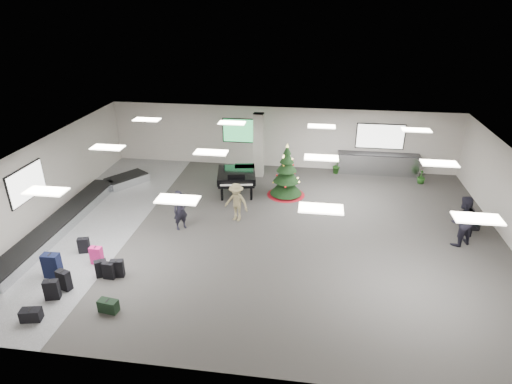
# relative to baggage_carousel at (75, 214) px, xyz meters

# --- Properties ---
(ground) EXTENTS (18.00, 18.00, 0.00)m
(ground) POSITION_rel_baggage_carousel_xyz_m (7.84, 0.08, -0.21)
(ground) COLOR #3C3936
(ground) RESTS_ON ground
(room_envelope) EXTENTS (18.02, 14.02, 3.21)m
(room_envelope) POSITION_rel_baggage_carousel_xyz_m (7.46, 0.75, 2.12)
(room_envelope) COLOR beige
(room_envelope) RESTS_ON ground
(baggage_carousel) EXTENTS (2.28, 9.71, 0.43)m
(baggage_carousel) POSITION_rel_baggage_carousel_xyz_m (0.00, 0.00, 0.00)
(baggage_carousel) COLOR silver
(baggage_carousel) RESTS_ON ground
(service_counter) EXTENTS (4.05, 0.65, 1.08)m
(service_counter) POSITION_rel_baggage_carousel_xyz_m (12.84, 6.73, 0.33)
(service_counter) COLOR silver
(service_counter) RESTS_ON ground
(suitcase_0) EXTENTS (0.48, 0.36, 0.68)m
(suitcase_0) POSITION_rel_baggage_carousel_xyz_m (2.12, -4.39, 0.12)
(suitcase_0) COLOR black
(suitcase_0) RESTS_ON ground
(suitcase_1) EXTENTS (0.39, 0.22, 0.60)m
(suitcase_1) POSITION_rel_baggage_carousel_xyz_m (3.23, -3.66, 0.08)
(suitcase_1) COLOR black
(suitcase_1) RESTS_ON ground
(pink_suitcase) EXTENTS (0.41, 0.23, 0.65)m
(pink_suitcase) POSITION_rel_baggage_carousel_xyz_m (2.45, -2.92, 0.11)
(pink_suitcase) COLOR #E01D75
(pink_suitcase) RESTS_ON ground
(suitcase_3) EXTENTS (0.44, 0.39, 0.60)m
(suitcase_3) POSITION_rel_baggage_carousel_xyz_m (2.93, -3.58, 0.08)
(suitcase_3) COLOR black
(suitcase_3) RESTS_ON ground
(navy_suitcase) EXTENTS (0.55, 0.34, 0.86)m
(navy_suitcase) POSITION_rel_baggage_carousel_xyz_m (1.39, -3.82, 0.21)
(navy_suitcase) COLOR black
(navy_suitcase) RESTS_ON ground
(suitcase_5) EXTENTS (0.48, 0.34, 0.66)m
(suitcase_5) POSITION_rel_baggage_carousel_xyz_m (2.00, -4.87, 0.11)
(suitcase_5) COLOR black
(suitcase_5) RESTS_ON ground
(green_duffel) EXTENTS (0.60, 0.36, 0.40)m
(green_duffel) POSITION_rel_baggage_carousel_xyz_m (3.93, -5.18, -0.02)
(green_duffel) COLOR black
(green_duffel) RESTS_ON ground
(suitcase_7) EXTENTS (0.45, 0.29, 0.63)m
(suitcase_7) POSITION_rel_baggage_carousel_xyz_m (3.46, -3.52, 0.09)
(suitcase_7) COLOR black
(suitcase_7) RESTS_ON ground
(suitcase_8) EXTENTS (0.43, 0.32, 0.59)m
(suitcase_8) POSITION_rel_baggage_carousel_xyz_m (1.66, -2.33, 0.07)
(suitcase_8) COLOR black
(suitcase_8) RESTS_ON ground
(black_duffel) EXTENTS (0.61, 0.41, 0.39)m
(black_duffel) POSITION_rel_baggage_carousel_xyz_m (1.94, -5.84, -0.03)
(black_duffel) COLOR black
(black_duffel) RESTS_ON ground
(christmas_tree) EXTENTS (1.73, 1.73, 2.47)m
(christmas_tree) POSITION_rel_baggage_carousel_xyz_m (8.41, 3.51, 0.63)
(christmas_tree) COLOR maroon
(christmas_tree) RESTS_ON ground
(grand_piano) EXTENTS (2.00, 2.41, 1.23)m
(grand_piano) POSITION_rel_baggage_carousel_xyz_m (6.15, 3.33, 0.67)
(grand_piano) COLOR black
(grand_piano) RESTS_ON ground
(bench) EXTENTS (0.48, 1.32, 0.83)m
(bench) POSITION_rel_baggage_carousel_xyz_m (15.73, 1.25, 0.25)
(bench) COLOR black
(bench) RESTS_ON ground
(traveler_a) EXTENTS (0.69, 0.68, 1.61)m
(traveler_a) POSITION_rel_baggage_carousel_xyz_m (4.58, -0.18, 0.59)
(traveler_a) COLOR black
(traveler_a) RESTS_ON ground
(traveler_b) EXTENTS (1.18, 0.91, 1.61)m
(traveler_b) POSITION_rel_baggage_carousel_xyz_m (6.60, 0.82, 0.59)
(traveler_b) COLOR #91845A
(traveler_b) RESTS_ON ground
(traveler_bench) EXTENTS (1.18, 1.11, 1.93)m
(traveler_bench) POSITION_rel_baggage_carousel_xyz_m (15.00, 0.12, 0.75)
(traveler_bench) COLOR black
(traveler_bench) RESTS_ON ground
(potted_plant_left) EXTENTS (0.58, 0.60, 0.85)m
(potted_plant_left) POSITION_rel_baggage_carousel_xyz_m (10.78, 6.52, 0.21)
(potted_plant_left) COLOR #143D13
(potted_plant_left) RESTS_ON ground
(potted_plant_right) EXTENTS (0.50, 0.50, 0.71)m
(potted_plant_right) POSITION_rel_baggage_carousel_xyz_m (14.82, 5.76, 0.14)
(potted_plant_right) COLOR #143D13
(potted_plant_right) RESTS_ON ground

